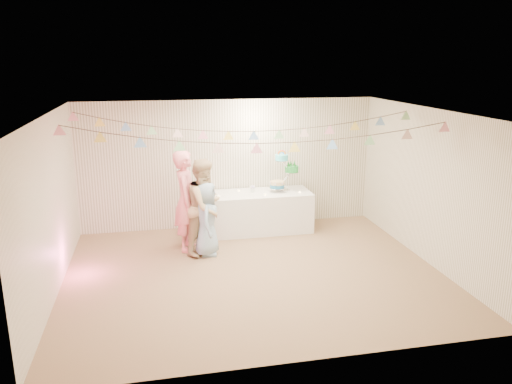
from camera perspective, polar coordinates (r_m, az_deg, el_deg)
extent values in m
plane|color=#816146|center=(8.21, -0.23, -9.28)|extent=(6.00, 6.00, 0.00)
plane|color=white|center=(7.52, -0.25, 9.07)|extent=(6.00, 6.00, 0.00)
plane|color=silver|center=(10.16, -3.07, 3.20)|extent=(6.00, 6.00, 0.00)
plane|color=silver|center=(5.47, 5.05, -7.42)|extent=(6.00, 6.00, 0.00)
plane|color=silver|center=(7.77, -22.48, -1.69)|extent=(5.00, 5.00, 0.00)
plane|color=silver|center=(8.85, 19.16, 0.58)|extent=(5.00, 5.00, 0.00)
cube|color=white|center=(10.03, 0.19, -2.26)|extent=(2.12, 0.85, 0.79)
cylinder|color=white|center=(9.77, -3.41, -0.55)|extent=(0.38, 0.38, 0.02)
imported|color=pink|center=(9.01, -7.96, -0.98)|extent=(0.53, 0.73, 1.83)
imported|color=tan|center=(8.84, -5.83, -1.64)|extent=(1.02, 1.05, 1.71)
imported|color=#8EADCA|center=(8.79, -5.68, -3.08)|extent=(0.51, 0.70, 1.32)
cylinder|color=#FFD88C|center=(9.64, -4.28, -0.47)|extent=(0.04, 0.04, 0.03)
cylinder|color=#FFD88C|center=(10.02, -1.98, 0.17)|extent=(0.04, 0.04, 0.03)
cylinder|color=#FFD88C|center=(9.73, 1.04, -0.29)|extent=(0.04, 0.04, 0.03)
cylinder|color=#FFD88C|center=(10.20, 1.86, 0.43)|extent=(0.04, 0.04, 0.03)
cylinder|color=#FFD88C|center=(9.95, 5.04, 0.00)|extent=(0.04, 0.04, 0.03)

